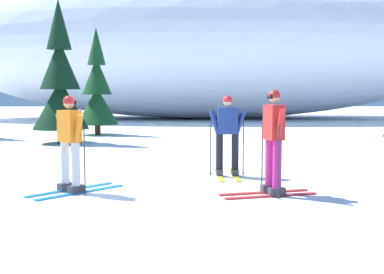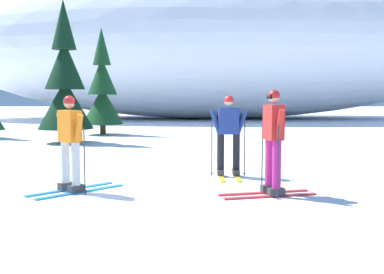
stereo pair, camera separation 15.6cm
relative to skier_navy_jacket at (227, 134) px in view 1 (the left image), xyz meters
name	(u,v)px [view 1 (the left image)]	position (x,y,z in m)	size (l,w,h in m)	color
ground_plane	(155,186)	(-1.48, -1.06, -0.91)	(120.00, 120.00, 0.00)	white
skier_navy_jacket	(227,134)	(0.00, 0.00, 0.00)	(0.80, 1.64, 1.73)	gold
skier_red_jacket	(273,140)	(0.62, -1.88, 0.05)	(1.72, 0.81, 1.82)	red
skier_orange_jacket	(70,142)	(-2.93, -1.63, 0.00)	(1.56, 1.58, 1.72)	#2893CC
pine_tree_center_left	(60,83)	(-5.32, 7.00, 1.23)	(1.97, 1.97, 5.10)	#47301E
pine_tree_center_right	(97,90)	(-4.65, 10.53, 1.02)	(1.78, 1.78, 4.60)	#47301E
snow_ridge_background	(207,46)	(0.77, 24.36, 4.33)	(38.18, 14.87, 10.47)	white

